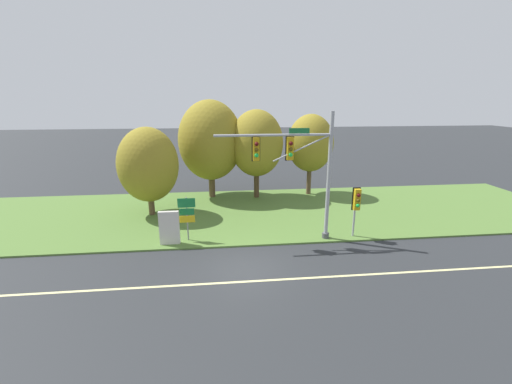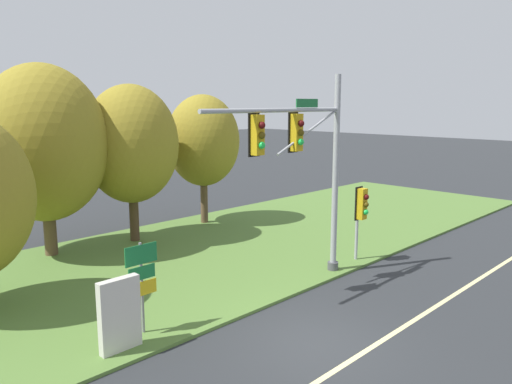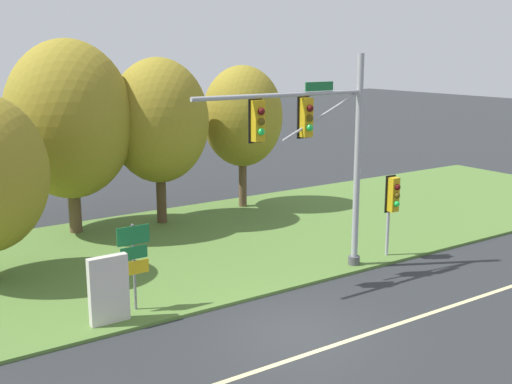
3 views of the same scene
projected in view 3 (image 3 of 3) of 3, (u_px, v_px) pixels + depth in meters
The scene contains 10 objects.
ground_plane at pixel (297, 331), 17.27m from camera, with size 160.00×160.00×0.00m, color #282B2D.
lane_stripe at pixel (326, 348), 16.30m from camera, with size 36.00×0.16×0.01m, color beige.
grass_verge at pixel (162, 252), 23.92m from camera, with size 48.00×11.50×0.10m, color #517533.
traffic_signal_mast at pixel (319, 141), 20.46m from camera, with size 6.49×0.49×7.21m.
pedestrian_signal_near_kerb at pixel (392, 199), 22.78m from camera, with size 0.46×0.55×2.97m.
route_sign_post at pixel (134, 255), 18.12m from camera, with size 0.98×0.08×2.54m.
tree_left_of_mast at pixel (69, 120), 25.35m from camera, with size 5.05×5.05×7.77m.
tree_behind_signpost at pixel (159, 121), 26.91m from camera, with size 4.20×4.20×7.04m.
tree_mid_verge at pixel (242, 117), 29.77m from camera, with size 3.74×3.74×6.64m.
info_kiosk at pixel (109, 290), 17.40m from camera, with size 1.10×0.24×1.90m.
Camera 3 is at (-9.93, -12.65, 7.41)m, focal length 45.00 mm.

